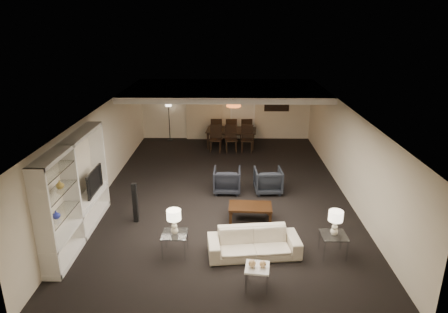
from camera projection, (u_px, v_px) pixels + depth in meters
name	position (u px, v px, depth m)	size (l,w,h in m)	color
floor	(224.00, 192.00, 11.80)	(11.00, 11.00, 0.00)	black
ceiling	(224.00, 109.00, 10.98)	(7.00, 11.00, 0.02)	silver
wall_back	(226.00, 109.00, 16.58)	(7.00, 0.02, 2.50)	beige
wall_front	(219.00, 264.00, 6.20)	(7.00, 0.02, 2.50)	beige
wall_left	(102.00, 151.00, 11.44)	(0.02, 11.00, 2.50)	beige
wall_right	(347.00, 152.00, 11.34)	(0.02, 11.00, 2.50)	beige
ceiling_soffit	(225.00, 90.00, 14.31)	(7.00, 4.00, 0.20)	silver
curtains	(204.00, 111.00, 16.53)	(1.50, 0.12, 2.40)	beige
door	(243.00, 114.00, 16.61)	(0.90, 0.05, 2.10)	silver
painting	(277.00, 103.00, 16.41)	(0.95, 0.04, 0.65)	#142D38
media_unit	(76.00, 191.00, 9.00)	(0.38, 3.40, 2.35)	white
pendant_light	(234.00, 103.00, 14.47)	(0.52, 0.52, 0.24)	#D8591E
sofa	(254.00, 243.00, 8.58)	(1.96, 0.77, 0.57)	beige
coffee_table	(250.00, 212.00, 10.12)	(1.08, 0.63, 0.39)	black
armchair_left	(227.00, 180.00, 11.68)	(0.78, 0.80, 0.73)	black
armchair_right	(268.00, 180.00, 11.66)	(0.78, 0.80, 0.73)	black
side_table_left	(175.00, 244.00, 8.62)	(0.54, 0.54, 0.50)	silver
side_table_right	(333.00, 245.00, 8.57)	(0.54, 0.54, 0.50)	silver
table_lamp_left	(174.00, 222.00, 8.44)	(0.31, 0.31, 0.56)	white
table_lamp_right	(335.00, 223.00, 8.39)	(0.31, 0.31, 0.56)	white
marble_table	(257.00, 277.00, 7.56)	(0.45, 0.45, 0.45)	silver
gold_gourd_a	(252.00, 263.00, 7.47)	(0.14, 0.14, 0.14)	#DEB175
gold_gourd_b	(263.00, 264.00, 7.47)	(0.13, 0.13, 0.13)	#F0BE7F
television	(90.00, 181.00, 9.85)	(0.13, 1.03, 0.59)	black
vase_blue	(56.00, 215.00, 7.98)	(0.16, 0.16, 0.17)	#2833B1
vase_amber	(60.00, 185.00, 8.14)	(0.17, 0.17, 0.18)	#B1913B
floor_speaker	(135.00, 203.00, 9.91)	(0.11, 0.11, 1.04)	black
dining_table	(231.00, 138.00, 15.79)	(1.95, 1.09, 0.68)	black
chair_nl	(215.00, 139.00, 15.13)	(0.47, 0.47, 1.02)	black
chair_nm	(231.00, 139.00, 15.12)	(0.47, 0.47, 1.02)	black
chair_nr	(247.00, 139.00, 15.12)	(0.47, 0.47, 1.02)	black
chair_fl	(217.00, 130.00, 16.36)	(0.47, 0.47, 1.02)	black
chair_fm	(231.00, 130.00, 16.35)	(0.47, 0.47, 1.02)	black
chair_fr	(246.00, 130.00, 16.34)	(0.47, 0.47, 1.02)	black
floor_lamp	(169.00, 121.00, 16.47)	(0.24, 0.24, 1.66)	black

